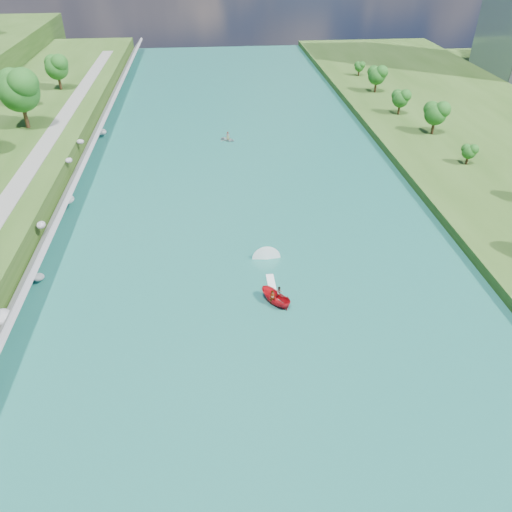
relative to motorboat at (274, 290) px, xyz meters
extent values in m
plane|color=#2D5119|center=(-2.03, -6.17, -0.79)|extent=(260.00, 260.00, 0.00)
cube|color=#185E50|center=(-2.03, 13.83, -0.74)|extent=(55.00, 240.00, 0.10)
cube|color=slate|center=(-27.88, 13.83, 1.01)|extent=(3.54, 236.00, 4.05)
ellipsoid|color=gray|center=(-28.26, -3.80, 1.68)|extent=(1.83, 2.29, 1.29)
ellipsoid|color=gray|center=(-27.19, 4.89, 0.20)|extent=(1.38, 1.26, 0.81)
ellipsoid|color=gray|center=(-28.65, 13.81, 2.12)|extent=(1.12, 1.42, 0.89)
ellipsoid|color=gray|center=(-27.48, 23.22, 0.86)|extent=(1.77, 2.17, 1.04)
ellipsoid|color=gray|center=(-29.03, 33.14, 2.81)|extent=(1.12, 1.38, 0.77)
ellipsoid|color=gray|center=(-28.86, 41.67, 2.64)|extent=(1.31, 1.15, 0.81)
ellipsoid|color=gray|center=(-27.11, 52.55, 0.35)|extent=(1.48, 1.41, 1.15)
ellipsoid|color=#165418|center=(-39.77, 49.61, 9.07)|extent=(7.63, 7.63, 12.71)
ellipsoid|color=#165418|center=(-44.02, 62.67, 6.75)|extent=(4.84, 4.84, 8.06)
ellipsoid|color=#165418|center=(-39.36, 74.81, 7.22)|extent=(5.41, 5.41, 9.01)
ellipsoid|color=#165418|center=(36.42, 30.06, 2.80)|extent=(2.50, 2.50, 4.16)
ellipsoid|color=#165418|center=(36.21, 44.43, 4.40)|extent=(4.42, 4.42, 7.37)
ellipsoid|color=#165418|center=(33.65, 56.31, 3.77)|extent=(3.67, 3.67, 6.11)
ellipsoid|color=#165418|center=(33.45, 72.54, 4.33)|extent=(4.33, 4.33, 7.22)
ellipsoid|color=#165418|center=(33.56, 87.52, 2.85)|extent=(2.56, 2.56, 4.26)
imported|color=red|center=(-0.01, -1.52, 0.11)|extent=(3.78, 4.23, 1.60)
imported|color=#66605B|center=(-0.41, -1.92, 0.53)|extent=(0.65, 0.45, 1.72)
imported|color=#66605B|center=(0.49, -1.02, 0.43)|extent=(0.77, 0.62, 1.53)
cube|color=white|center=(-0.01, 1.48, -0.66)|extent=(0.90, 5.00, 0.06)
imported|color=#93959B|center=(-2.80, 48.35, -0.39)|extent=(3.52, 3.33, 0.59)
imported|color=#66605B|center=(-2.80, 48.35, 0.29)|extent=(0.78, 0.58, 1.46)
camera|label=1|loc=(-6.36, -44.23, 34.98)|focal=35.00mm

